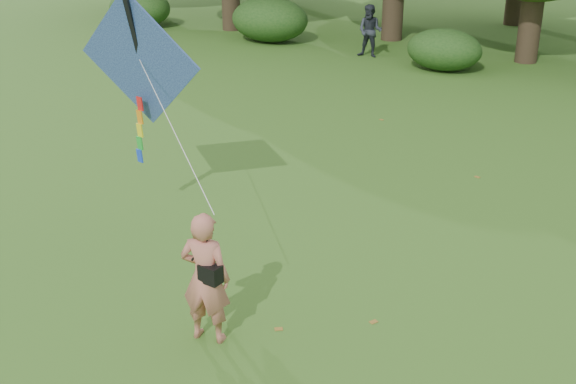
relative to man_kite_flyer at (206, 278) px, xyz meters
The scene contains 7 objects.
ground 0.99m from the man_kite_flyer, 39.76° to the left, with size 100.00×100.00×0.00m, color #265114.
man_kite_flyer is the anchor object (origin of this frame).
bystander_left 18.95m from the man_kite_flyer, 111.75° to the left, with size 0.95×0.74×1.94m, color #272B34.
crossbody_bag 0.18m from the man_kite_flyer, 14.61° to the right, with size 0.43×0.20×0.74m.
flying_kite 4.80m from the man_kite_flyer, 144.99° to the left, with size 5.09×2.99×3.28m.
shrub_band 17.72m from the man_kite_flyer, 91.91° to the left, with size 39.15×3.22×1.88m.
fallen_leaves 1.93m from the man_kite_flyer, 88.90° to the left, with size 9.04×14.70×0.01m.
Camera 1 is at (5.71, -6.59, 5.91)m, focal length 45.00 mm.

